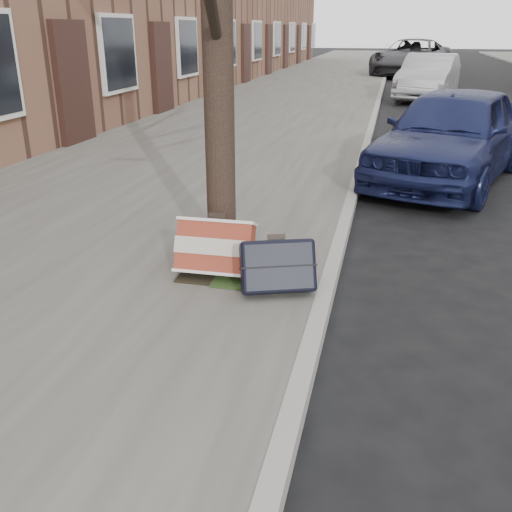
% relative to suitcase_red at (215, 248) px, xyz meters
% --- Properties ---
extents(near_sidewalk, '(5.00, 70.00, 0.12)m').
position_rel_suitcase_red_xyz_m(near_sidewalk, '(-1.55, 14.00, -0.29)').
color(near_sidewalk, slate).
rests_on(near_sidewalk, ground).
extents(dirt_patch, '(0.85, 0.85, 0.02)m').
position_rel_suitcase_red_xyz_m(dirt_patch, '(0.15, 0.20, -0.23)').
color(dirt_patch, black).
rests_on(dirt_patch, near_sidewalk).
extents(suitcase_red, '(0.61, 0.34, 0.47)m').
position_rel_suitcase_red_xyz_m(suitcase_red, '(0.00, 0.00, 0.00)').
color(suitcase_red, maroon).
rests_on(suitcase_red, near_sidewalk).
extents(suitcase_navy, '(0.63, 0.50, 0.43)m').
position_rel_suitcase_red_xyz_m(suitcase_navy, '(0.55, -0.21, -0.02)').
color(suitcase_navy, black).
rests_on(suitcase_navy, near_sidewalk).
extents(car_near_front, '(2.64, 4.03, 1.27)m').
position_rel_suitcase_red_xyz_m(car_near_front, '(2.09, 4.10, 0.28)').
color(car_near_front, '#171D47').
rests_on(car_near_front, ground).
extents(car_near_mid, '(2.06, 4.06, 1.28)m').
position_rel_suitcase_red_xyz_m(car_near_mid, '(2.24, 13.91, 0.29)').
color(car_near_mid, '#AEB1B6').
rests_on(car_near_mid, ground).
extents(car_near_back, '(3.91, 5.99, 1.53)m').
position_rel_suitcase_red_xyz_m(car_near_back, '(1.94, 22.74, 0.41)').
color(car_near_back, '#36363C').
rests_on(car_near_back, ground).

